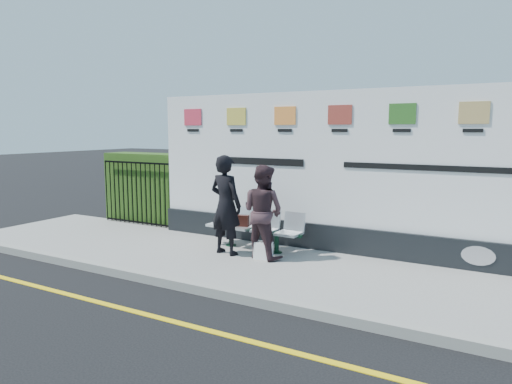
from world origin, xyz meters
The scene contains 12 objects.
ground centered at (0.00, 0.00, 0.00)m, with size 80.00×80.00×0.00m, color black.
pavement centered at (0.00, 2.50, 0.06)m, with size 14.00×3.00×0.12m, color gray.
kerb centered at (0.00, 1.00, 0.07)m, with size 14.00×0.18×0.14m, color gray.
yellow_line centered at (0.00, 0.00, 0.00)m, with size 14.00×0.10×0.01m, color yellow.
billboard centered at (0.50, 3.85, 1.42)m, with size 8.00×0.30×3.00m.
hedge centered at (-4.58, 4.30, 0.97)m, with size 2.35×0.70×1.70m, color #2D4F17.
railing centered at (-4.58, 3.85, 0.89)m, with size 2.05×0.06×1.54m, color black, non-canonical shape.
bench centered at (-0.97, 3.18, 0.33)m, with size 1.97×0.52×0.42m, color silver, non-canonical shape.
woman_left centered at (-1.25, 2.65, 1.04)m, with size 0.67×0.44×1.83m, color black.
woman_right centered at (-0.54, 2.77, 0.96)m, with size 0.81×0.63×1.67m, color #3A262B.
handbag_brown centered at (-1.23, 3.19, 0.65)m, with size 0.28×0.12×0.22m, color black.
carrier_bag_white centered at (-0.48, 2.67, 0.28)m, with size 0.31×0.19×0.31m, color silver.
Camera 1 is at (3.23, -4.28, 2.40)m, focal length 32.00 mm.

